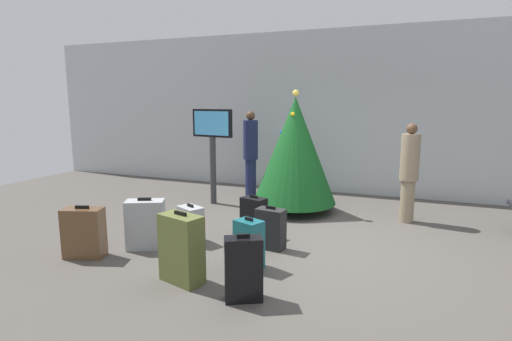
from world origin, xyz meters
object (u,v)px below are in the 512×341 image
Objects in this scene: holiday_tree at (295,150)px; suitcase_4 at (249,244)px; suitcase_6 at (146,224)px; suitcase_7 at (254,217)px; traveller_0 at (251,151)px; suitcase_5 at (243,269)px; suitcase_1 at (191,224)px; suitcase_2 at (84,233)px; traveller_1 at (409,171)px; suitcase_3 at (182,249)px; flight_info_kiosk at (212,138)px; suitcase_0 at (271,229)px.

suitcase_4 is (0.21, -2.72, -0.84)m from holiday_tree.
suitcase_6 reaches higher than suitcase_7.
traveller_0 is at bearing 87.93° from suitcase_6.
suitcase_5 is (1.72, -4.41, -0.63)m from traveller_0.
suitcase_6 is (-1.37, -2.63, -0.80)m from holiday_tree.
suitcase_1 is 1.25m from suitcase_4.
suitcase_7 is (1.75, 1.60, -0.03)m from suitcase_2.
traveller_0 reaches higher than traveller_1.
suitcase_3 reaches higher than suitcase_5.
traveller_0 is 4.77m from suitcase_5.
flight_info_kiosk is 3.65m from traveller_1.
traveller_0 is 3.00× the size of suitcase_0.
traveller_0 is 3.96m from suitcase_4.
traveller_0 is at bearing 143.89° from holiday_tree.
suitcase_2 is at bearing -137.66° from suitcase_7.
traveller_1 is 2.74m from suitcase_0.
holiday_tree reaches higher than suitcase_0.
traveller_0 is at bearing 101.96° from suitcase_3.
suitcase_3 is at bearing 170.28° from suitcase_5.
suitcase_5 is 2.04m from suitcase_6.
flight_info_kiosk is at bearing 121.80° from suitcase_5.
traveller_0 is 2.85× the size of suitcase_4.
traveller_1 is at bearing -15.38° from traveller_0.
flight_info_kiosk is at bearing 134.27° from suitcase_0.
flight_info_kiosk reaches higher than traveller_0.
holiday_tree is at bearing 58.83° from suitcase_2.
suitcase_3 reaches higher than suitcase_6.
traveller_1 reaches higher than suitcase_1.
suitcase_1 is at bearing -142.73° from traveller_1.
flight_info_kiosk reaches higher than suitcase_7.
suitcase_7 is (-2.15, -1.61, -0.59)m from traveller_1.
suitcase_4 is at bearing 108.62° from suitcase_5.
suitcase_2 is (-0.68, -4.10, -0.64)m from traveller_0.
flight_info_kiosk is 3.29m from suitcase_2.
traveller_1 is 2.03× the size of suitcase_3.
suitcase_6 is at bearing -83.73° from flight_info_kiosk.
flight_info_kiosk is 2.28× the size of suitcase_3.
suitcase_0 is at bearing -45.12° from suitcase_7.
flight_info_kiosk is 2.97× the size of suitcase_7.
suitcase_4 is at bearing -68.10° from traveller_0.
holiday_tree is 1.55m from traveller_0.
traveller_1 is 2.64× the size of suitcase_7.
suitcase_1 is at bearing -112.92° from holiday_tree.
suitcase_4 is 0.88× the size of suitcase_6.
suitcase_3 is (0.90, -4.27, -0.58)m from traveller_0.
suitcase_4 is (0.55, 0.64, -0.09)m from suitcase_3.
suitcase_1 is 1.32m from suitcase_3.
suitcase_2 reaches higher than suitcase_7.
suitcase_1 is 1.92m from suitcase_5.
flight_info_kiosk reaches higher than suitcase_4.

